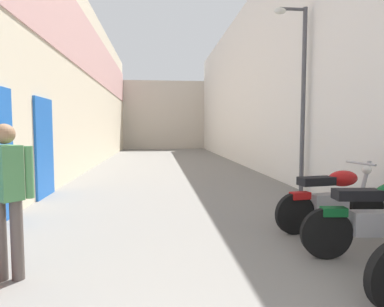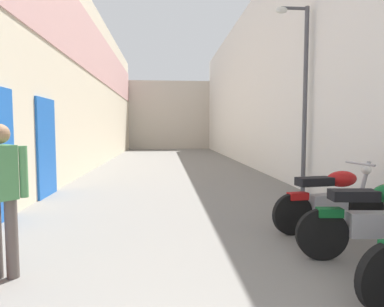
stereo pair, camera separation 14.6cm
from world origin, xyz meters
The scene contains 8 objects.
ground_plane centered at (0.00, 10.61, 0.00)m, with size 41.22×41.22×0.00m, color slate.
building_left centered at (-3.22, 12.54, 3.17)m, with size 0.45×25.22×6.29m.
building_right centered at (3.23, 12.60, 3.26)m, with size 0.45×25.22×6.51m.
building_far_end centered at (0.00, 26.22, 2.55)m, with size 9.06×2.00×5.11m, color beige.
motorcycle_fourth centered at (2.09, 3.68, 0.50)m, with size 1.85×0.58×1.04m.
motorcycle_fifth centered at (2.09, 4.75, 0.50)m, with size 1.84×0.58×1.04m.
pedestrian_mid_alley centered at (-1.99, 3.55, 0.92)m, with size 0.52×0.38×1.57m.
street_lamp centered at (2.78, 7.59, 2.53)m, with size 0.79×0.18×4.28m.
Camera 2 is at (-0.35, 0.13, 1.52)m, focal length 31.00 mm.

